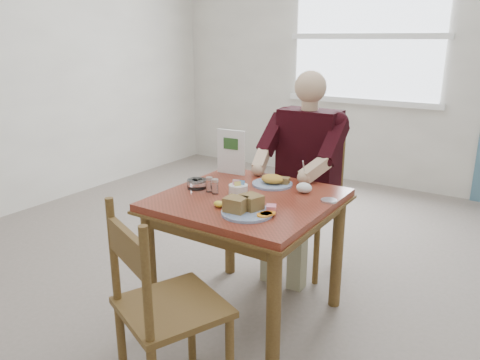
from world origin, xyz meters
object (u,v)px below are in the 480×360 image
Objects in this scene: chair_far at (308,202)px; chair_near at (162,308)px; table at (248,215)px; near_plate at (246,207)px; diner at (304,159)px; far_plate at (273,181)px.

chair_near is (0.06, -1.57, 0.00)m from chair_far.
near_plate reaches higher than table.
diner is at bearing -89.99° from chair_far.
chair_near reaches higher than far_plate.
chair_near is at bearing -85.74° from table.
diner is at bearing 98.23° from near_plate.
far_plate reaches higher than table.
chair_near is at bearing -98.00° from near_plate.
chair_far is at bearing 92.11° from chair_near.
near_plate is (0.14, -1.02, 0.30)m from chair_far.
chair_far is at bearing 90.00° from table.
near_plate is at bearing -81.77° from diner.
chair_far is at bearing 90.01° from diner.
far_plate is at bearing 103.63° from near_plate.
chair_near is 3.36× the size of near_plate.
chair_far is (0.00, 0.80, -0.16)m from table.
near_plate is (0.08, 0.55, 0.30)m from chair_near.
near_plate is 1.00× the size of far_plate.
chair_near is (0.06, -0.78, -0.16)m from table.
table is 0.81m from chair_far.
far_plate is (-0.04, 1.03, 0.30)m from chair_near.
diner is 0.46m from far_plate.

